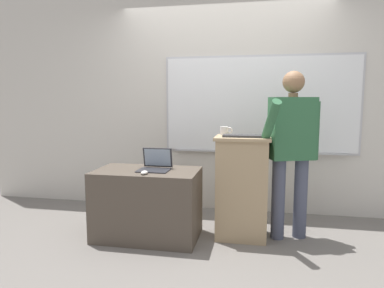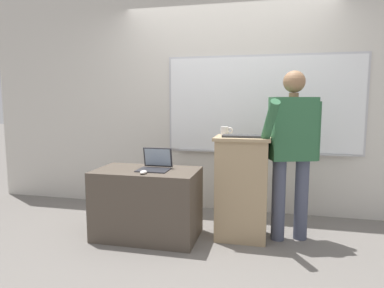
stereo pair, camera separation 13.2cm
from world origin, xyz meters
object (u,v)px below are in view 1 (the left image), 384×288
object	(u,v)px
wireless_keyboard	(244,136)
person_presenter	(291,144)
side_desk	(147,204)
computer_mouse_by_laptop	(144,173)
computer_mouse_by_keyboard	(266,136)
lectern_podium	(242,187)
laptop	(156,163)
coffee_mug	(225,131)

from	to	relation	value
wireless_keyboard	person_presenter	bearing A→B (deg)	14.00
side_desk	wireless_keyboard	bearing A→B (deg)	8.23
person_presenter	side_desk	bearing A→B (deg)	172.12
side_desk	person_presenter	bearing A→B (deg)	10.13
side_desk	computer_mouse_by_laptop	xyz separation A→B (m)	(0.04, -0.19, 0.36)
computer_mouse_by_laptop	computer_mouse_by_keyboard	xyz separation A→B (m)	(1.10, 0.33, 0.33)
lectern_podium	laptop	size ratio (longest dim) A/B	3.35
laptop	person_presenter	bearing A→B (deg)	8.55
wireless_keyboard	computer_mouse_by_laptop	world-z (taller)	wireless_keyboard
person_presenter	computer_mouse_by_keyboard	xyz separation A→B (m)	(-0.25, -0.11, 0.09)
wireless_keyboard	laptop	bearing A→B (deg)	-174.39
lectern_podium	side_desk	bearing A→B (deg)	-168.47
side_desk	person_presenter	xyz separation A→B (m)	(1.38, 0.25, 0.60)
side_desk	laptop	bearing A→B (deg)	33.50
coffee_mug	computer_mouse_by_laptop	bearing A→B (deg)	-142.85
computer_mouse_by_laptop	computer_mouse_by_keyboard	bearing A→B (deg)	16.52
computer_mouse_by_keyboard	coffee_mug	world-z (taller)	coffee_mug
person_presenter	wireless_keyboard	distance (m)	0.47
person_presenter	laptop	world-z (taller)	person_presenter
wireless_keyboard	computer_mouse_by_laptop	xyz separation A→B (m)	(-0.89, -0.33, -0.32)
person_presenter	coffee_mug	distance (m)	0.67
lectern_podium	laptop	bearing A→B (deg)	-170.79
computer_mouse_by_laptop	computer_mouse_by_keyboard	size ratio (longest dim) A/B	1.00
person_presenter	wireless_keyboard	bearing A→B (deg)	175.99
side_desk	wireless_keyboard	distance (m)	1.16
lectern_podium	wireless_keyboard	distance (m)	0.52
laptop	coffee_mug	xyz separation A→B (m)	(0.65, 0.28, 0.31)
person_presenter	lectern_podium	bearing A→B (deg)	169.31
side_desk	laptop	world-z (taller)	laptop
laptop	computer_mouse_by_laptop	bearing A→B (deg)	-98.61
lectern_podium	side_desk	xyz separation A→B (m)	(-0.92, -0.19, -0.17)
laptop	wireless_keyboard	bearing A→B (deg)	5.61
wireless_keyboard	lectern_podium	bearing A→B (deg)	105.13
laptop	computer_mouse_by_keyboard	xyz separation A→B (m)	(1.06, 0.08, 0.29)
person_presenter	laptop	xyz separation A→B (m)	(-1.31, -0.20, -0.20)
person_presenter	wireless_keyboard	size ratio (longest dim) A/B	4.04
side_desk	wireless_keyboard	xyz separation A→B (m)	(0.93, 0.14, 0.68)
computer_mouse_by_keyboard	person_presenter	bearing A→B (deg)	24.91
laptop	computer_mouse_by_keyboard	size ratio (longest dim) A/B	3.03
computer_mouse_by_laptop	laptop	bearing A→B (deg)	81.39
lectern_podium	computer_mouse_by_keyboard	xyz separation A→B (m)	(0.22, -0.06, 0.52)
side_desk	computer_mouse_by_keyboard	distance (m)	1.34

